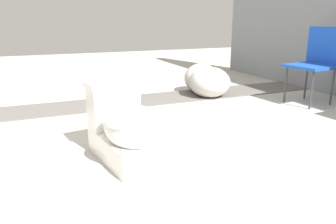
{
  "coord_description": "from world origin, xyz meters",
  "views": [
    {
      "loc": [
        2.15,
        -0.63,
        0.93
      ],
      "look_at": [
        0.14,
        0.21,
        0.3
      ],
      "focal_mm": 35.0,
      "sensor_mm": 36.0,
      "label": 1
    }
  ],
  "objects_px": {
    "folding_chair_left": "(318,57)",
    "boulder_far": "(209,82)",
    "boulder_near": "(201,78)",
    "toilet": "(127,128)"
  },
  "relations": [
    {
      "from": "toilet",
      "to": "boulder_far",
      "type": "height_order",
      "value": "toilet"
    },
    {
      "from": "boulder_near",
      "to": "boulder_far",
      "type": "xyz_separation_m",
      "value": [
        0.27,
        -0.03,
        -0.0
      ]
    },
    {
      "from": "boulder_near",
      "to": "toilet",
      "type": "bearing_deg",
      "value": -41.31
    },
    {
      "from": "toilet",
      "to": "folding_chair_left",
      "type": "relative_size",
      "value": 0.82
    },
    {
      "from": "folding_chair_left",
      "to": "boulder_near",
      "type": "distance_m",
      "value": 1.38
    },
    {
      "from": "folding_chair_left",
      "to": "boulder_far",
      "type": "xyz_separation_m",
      "value": [
        -0.7,
        -0.95,
        -0.33
      ]
    },
    {
      "from": "toilet",
      "to": "folding_chair_left",
      "type": "height_order",
      "value": "folding_chair_left"
    },
    {
      "from": "folding_chair_left",
      "to": "boulder_near",
      "type": "relative_size",
      "value": 1.78
    },
    {
      "from": "folding_chair_left",
      "to": "boulder_near",
      "type": "height_order",
      "value": "folding_chair_left"
    },
    {
      "from": "toilet",
      "to": "boulder_far",
      "type": "relative_size",
      "value": 1.31
    }
  ]
}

